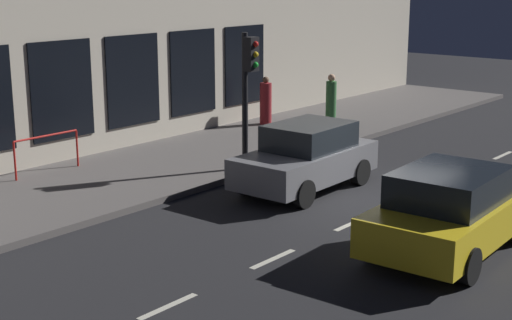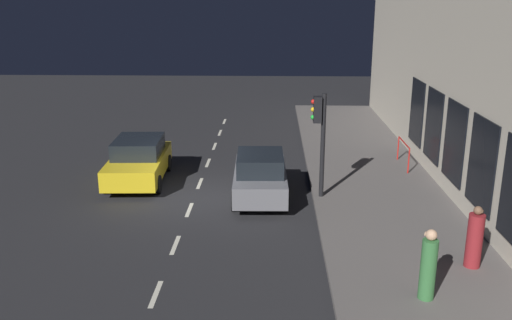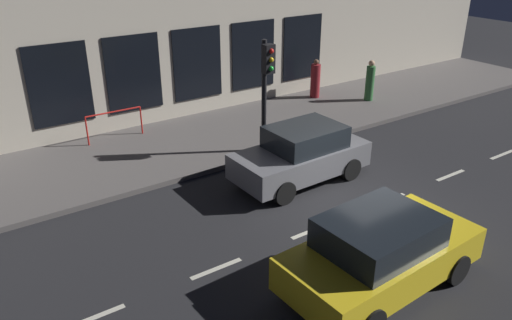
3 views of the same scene
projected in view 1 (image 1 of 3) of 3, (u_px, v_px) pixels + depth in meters
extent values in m
plane|color=#232326|center=(391.00, 206.00, 16.75)|extent=(60.00, 60.00, 0.00)
cube|color=#5B5654|center=(190.00, 159.00, 20.63)|extent=(4.50, 32.00, 0.15)
cube|color=beige|center=(123.00, 21.00, 21.35)|extent=(0.60, 32.00, 7.37)
cube|color=black|center=(245.00, 65.00, 25.16)|extent=(0.04, 1.92, 2.58)
cube|color=black|center=(193.00, 72.00, 23.35)|extent=(0.04, 1.92, 2.58)
cube|color=black|center=(133.00, 80.00, 21.54)|extent=(0.04, 1.92, 2.58)
cube|color=black|center=(62.00, 90.00, 19.72)|extent=(0.04, 1.92, 2.58)
cube|color=beige|center=(503.00, 155.00, 21.37)|extent=(0.12, 1.20, 0.01)
cube|color=beige|center=(462.00, 173.00, 19.43)|extent=(0.12, 1.20, 0.01)
cube|color=beige|center=(413.00, 196.00, 17.50)|extent=(0.12, 1.20, 0.01)
cube|color=beige|center=(352.00, 223.00, 15.56)|extent=(0.12, 1.20, 0.01)
cube|color=beige|center=(273.00, 259.00, 13.62)|extent=(0.12, 1.20, 0.01)
cube|color=beige|center=(168.00, 306.00, 11.69)|extent=(0.12, 1.20, 0.01)
cylinder|color=black|center=(245.00, 102.00, 18.95)|extent=(0.15, 0.15, 3.44)
cube|color=black|center=(251.00, 54.00, 18.53)|extent=(0.26, 0.32, 0.84)
sphere|color=red|center=(255.00, 44.00, 18.39)|extent=(0.15, 0.15, 0.15)
sphere|color=gold|center=(255.00, 55.00, 18.45)|extent=(0.15, 0.15, 0.15)
sphere|color=green|center=(255.00, 65.00, 18.51)|extent=(0.15, 0.15, 0.15)
cube|color=gold|center=(451.00, 218.00, 13.89)|extent=(2.04, 4.20, 0.70)
cube|color=black|center=(450.00, 186.00, 13.60)|extent=(1.73, 2.21, 0.60)
cylinder|color=black|center=(435.00, 209.00, 15.46)|extent=(0.25, 0.65, 0.64)
cylinder|color=black|center=(375.00, 244.00, 13.49)|extent=(0.25, 0.65, 0.64)
cylinder|color=black|center=(469.00, 266.00, 12.46)|extent=(0.25, 0.65, 0.64)
cube|color=slate|center=(305.00, 164.00, 17.84)|extent=(1.80, 3.90, 0.70)
cube|color=black|center=(309.00, 136.00, 17.81)|extent=(1.55, 2.04, 0.60)
cylinder|color=black|center=(304.00, 194.00, 16.53)|extent=(0.24, 0.65, 0.64)
cylinder|color=black|center=(247.00, 182.00, 17.49)|extent=(0.24, 0.65, 0.64)
cylinder|color=black|center=(360.00, 172.00, 18.35)|extent=(0.24, 0.65, 0.64)
cylinder|color=black|center=(306.00, 162.00, 19.31)|extent=(0.24, 0.65, 0.64)
cylinder|color=#336B38|center=(331.00, 102.00, 25.09)|extent=(0.48, 0.48, 1.39)
sphere|color=tan|center=(332.00, 78.00, 24.90)|extent=(0.24, 0.24, 0.24)
cube|color=tan|center=(333.00, 78.00, 24.79)|extent=(0.07, 0.08, 0.07)
cylinder|color=maroon|center=(266.00, 104.00, 24.90)|extent=(0.55, 0.55, 1.36)
sphere|color=brown|center=(266.00, 80.00, 24.71)|extent=(0.21, 0.21, 0.21)
cube|color=brown|center=(265.00, 79.00, 24.80)|extent=(0.07, 0.07, 0.06)
cylinder|color=red|center=(77.00, 148.00, 19.47)|extent=(0.05, 0.05, 0.95)
cylinder|color=red|center=(15.00, 161.00, 18.11)|extent=(0.05, 0.05, 0.95)
cylinder|color=red|center=(46.00, 136.00, 18.68)|extent=(0.05, 1.83, 0.05)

